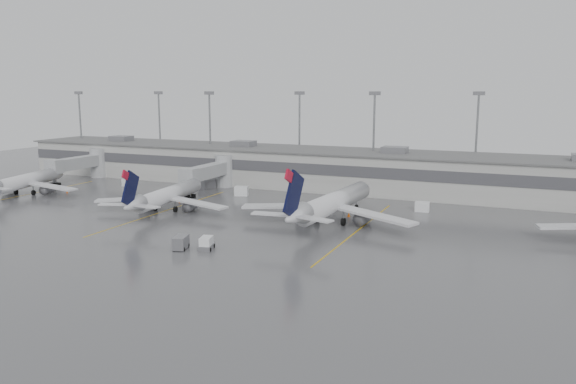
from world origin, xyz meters
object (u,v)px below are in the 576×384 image
at_px(jet_far_left, 25,181).
at_px(baggage_tug, 206,245).
at_px(jet_mid_left, 166,195).
at_px(jet_mid_right, 332,203).

height_order(jet_far_left, baggage_tug, jet_far_left).
bearing_deg(baggage_tug, jet_far_left, 144.09).
bearing_deg(jet_mid_left, baggage_tug, -50.80).
distance_m(jet_mid_left, jet_mid_right, 29.63).
xyz_separation_m(jet_mid_right, baggage_tug, (-10.29, -20.78, -2.62)).
xyz_separation_m(jet_far_left, baggage_tug, (54.86, -20.04, -2.16)).
height_order(jet_mid_left, jet_mid_right, jet_mid_right).
height_order(jet_far_left, jet_mid_right, jet_mid_right).
relative_size(jet_mid_left, baggage_tug, 9.28).
bearing_deg(jet_mid_right, baggage_tug, -112.31).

